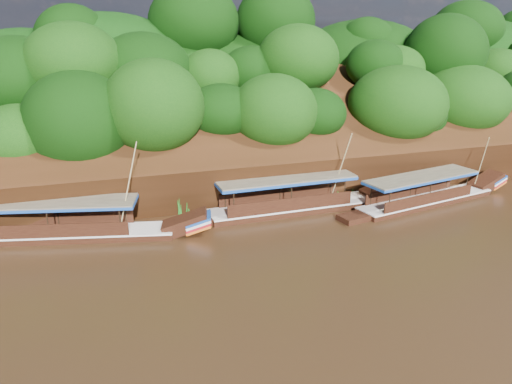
# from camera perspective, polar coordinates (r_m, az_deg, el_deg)

# --- Properties ---
(ground) EXTENTS (160.00, 160.00, 0.00)m
(ground) POSITION_cam_1_polar(r_m,az_deg,el_deg) (30.49, 7.36, -7.54)
(ground) COLOR black
(ground) RESTS_ON ground
(riverbank) EXTENTS (120.00, 30.06, 19.40)m
(riverbank) POSITION_cam_1_polar(r_m,az_deg,el_deg) (50.18, -3.64, 5.34)
(riverbank) COLOR black
(riverbank) RESTS_ON ground
(boat_0) EXTENTS (14.92, 4.74, 5.46)m
(boat_0) POSITION_cam_1_polar(r_m,az_deg,el_deg) (41.75, 19.61, -0.40)
(boat_0) COLOR black
(boat_0) RESTS_ON ground
(boat_1) EXTENTS (15.79, 3.01, 6.49)m
(boat_1) POSITION_cam_1_polar(r_m,az_deg,el_deg) (37.89, 5.65, -1.14)
(boat_1) COLOR black
(boat_1) RESTS_ON ground
(boat_2) EXTENTS (16.29, 5.67, 6.85)m
(boat_2) POSITION_cam_1_polar(r_m,az_deg,el_deg) (34.86, -19.39, -4.02)
(boat_2) COLOR black
(boat_2) RESTS_ON ground
(reeds) EXTENTS (50.12, 2.42, 2.05)m
(reeds) POSITION_cam_1_polar(r_m,az_deg,el_deg) (37.54, -3.11, -0.85)
(reeds) COLOR #1D6A1A
(reeds) RESTS_ON ground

